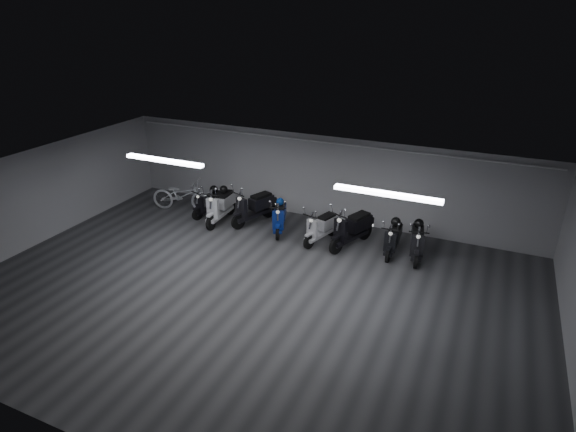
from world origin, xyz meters
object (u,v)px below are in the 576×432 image
at_px(helmet_1, 419,223).
at_px(scooter_6, 321,223).
at_px(helmet_0, 214,189).
at_px(helmet_3, 280,202).
at_px(scooter_3, 254,202).
at_px(helmet_4, 396,222).
at_px(bicycle, 181,192).
at_px(scooter_7, 352,223).
at_px(scooter_4, 279,213).
at_px(scooter_2, 220,201).
at_px(scooter_9, 418,237).
at_px(scooter_1, 209,199).
at_px(helmet_2, 224,189).
at_px(scooter_8, 393,234).

bearing_deg(helmet_1, scooter_6, -171.52).
distance_m(helmet_0, helmet_3, 2.54).
distance_m(scooter_3, helmet_0, 1.59).
height_order(scooter_6, helmet_4, scooter_6).
height_order(bicycle, helmet_4, bicycle).
height_order(helmet_0, helmet_4, helmet_4).
relative_size(scooter_7, helmet_4, 7.20).
bearing_deg(scooter_3, scooter_4, 7.29).
distance_m(scooter_2, scooter_7, 4.40).
bearing_deg(scooter_3, scooter_9, 18.55).
xyz_separation_m(scooter_1, helmet_2, (0.61, -0.03, 0.45)).
bearing_deg(scooter_7, scooter_8, 23.88).
distance_m(scooter_6, scooter_9, 2.79).
relative_size(scooter_3, helmet_3, 8.16).
distance_m(scooter_1, helmet_0, 0.36).
bearing_deg(scooter_9, scooter_2, 171.59).
xyz_separation_m(scooter_3, helmet_2, (-1.04, -0.09, 0.30)).
bearing_deg(scooter_4, scooter_3, 146.74).
relative_size(scooter_4, helmet_0, 6.20).
height_order(scooter_6, helmet_0, scooter_6).
distance_m(scooter_1, bicycle, 1.12).
xyz_separation_m(helmet_0, helmet_3, (2.54, -0.17, 0.04)).
relative_size(scooter_2, scooter_7, 0.97).
relative_size(scooter_7, helmet_3, 8.26).
bearing_deg(helmet_0, helmet_1, -1.10).
bearing_deg(bicycle, scooter_1, -103.25).
xyz_separation_m(scooter_6, helmet_0, (-4.05, 0.54, 0.23)).
bearing_deg(helmet_4, helmet_3, -179.94).
xyz_separation_m(bicycle, helmet_4, (7.34, 0.04, 0.22)).
distance_m(helmet_0, helmet_4, 6.16).
bearing_deg(scooter_9, scooter_1, 169.00).
height_order(scooter_9, helmet_2, scooter_9).
bearing_deg(bicycle, helmet_1, -102.73).
bearing_deg(scooter_8, scooter_7, -179.16).
distance_m(scooter_4, helmet_2, 2.12).
bearing_deg(helmet_0, helmet_3, -3.91).
xyz_separation_m(scooter_7, scooter_9, (1.88, 0.07, -0.09)).
distance_m(scooter_8, helmet_2, 5.64).
relative_size(scooter_7, bicycle, 0.96).
bearing_deg(scooter_6, helmet_1, 25.22).
bearing_deg(scooter_3, helmet_2, -153.95).
distance_m(scooter_8, helmet_0, 6.18).
xyz_separation_m(scooter_3, scooter_6, (2.47, -0.39, -0.10)).
xyz_separation_m(scooter_2, helmet_3, (1.98, 0.33, 0.19)).
distance_m(scooter_3, helmet_4, 4.58).
relative_size(scooter_3, scooter_4, 1.15).
distance_m(scooter_8, bicycle, 7.35).
relative_size(scooter_1, scooter_4, 0.92).
xyz_separation_m(helmet_1, helmet_3, (-4.26, -0.04, -0.04)).
relative_size(scooter_6, scooter_8, 1.03).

